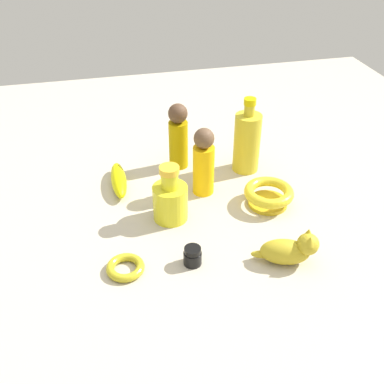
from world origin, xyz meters
name	(u,v)px	position (x,y,z in m)	size (l,w,h in m)	color
ground	(192,217)	(0.00, 0.00, 0.00)	(2.00, 2.00, 0.00)	#BCB29E
bowl	(269,194)	(-0.01, 0.20, 0.03)	(0.13, 0.13, 0.05)	gold
cat_figurine	(290,250)	(0.20, 0.17, 0.04)	(0.09, 0.14, 0.08)	gold
bottle_tall	(247,141)	(-0.19, 0.20, 0.09)	(0.07, 0.07, 0.22)	gold
nail_polish_jar	(193,256)	(0.16, -0.04, 0.02)	(0.04, 0.04, 0.04)	black
bottle_short	(170,199)	(-0.01, -0.05, 0.06)	(0.09, 0.09, 0.15)	yellow
banana	(119,180)	(-0.18, -0.16, 0.02)	(0.17, 0.04, 0.04)	yellow
person_figure_adult	(178,136)	(-0.25, 0.02, 0.10)	(0.07, 0.07, 0.19)	#B59604
bangle	(125,267)	(0.15, -0.18, 0.01)	(0.08, 0.08, 0.02)	gold
person_figure_child	(204,162)	(-0.10, 0.05, 0.09)	(0.08, 0.08, 0.19)	#F3B60C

